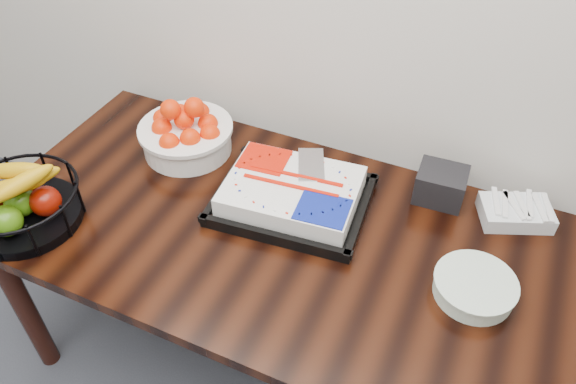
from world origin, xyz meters
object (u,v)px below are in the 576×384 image
at_px(plate_stack, 474,287).
at_px(napkin_box, 441,185).
at_px(tangerine_bowl, 186,129).
at_px(cake_tray, 292,194).
at_px(fruit_basket, 20,202).
at_px(table, 274,247).

xyz_separation_m(plate_stack, napkin_box, (-0.18, 0.35, 0.03)).
bearing_deg(tangerine_bowl, cake_tray, -13.02).
height_order(fruit_basket, plate_stack, fruit_basket).
bearing_deg(fruit_basket, table, 21.76).
bearing_deg(napkin_box, table, -140.75).
xyz_separation_m(table, cake_tray, (0.01, 0.12, 0.13)).
distance_m(table, cake_tray, 0.18).
distance_m(cake_tray, plate_stack, 0.61).
relative_size(table, napkin_box, 11.81).
bearing_deg(plate_stack, napkin_box, 117.23).
height_order(plate_stack, napkin_box, napkin_box).
relative_size(table, fruit_basket, 4.97).
xyz_separation_m(cake_tray, napkin_box, (0.42, 0.23, 0.01)).
height_order(cake_tray, napkin_box, napkin_box).
distance_m(fruit_basket, plate_stack, 1.35).
bearing_deg(napkin_box, cake_tray, -151.42).
bearing_deg(table, tangerine_bowl, 153.02).
bearing_deg(napkin_box, plate_stack, -62.77).
height_order(cake_tray, tangerine_bowl, tangerine_bowl).
distance_m(tangerine_bowl, fruit_basket, 0.58).
bearing_deg(plate_stack, table, -179.59).
bearing_deg(tangerine_bowl, table, -26.98).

